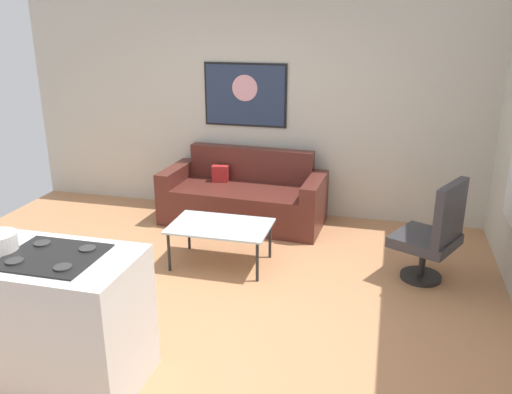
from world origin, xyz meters
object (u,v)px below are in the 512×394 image
object	(u,v)px
couch	(244,198)
coffee_table	(220,228)
wall_painting	(245,95)
armchair	(434,234)

from	to	relation	value
couch	coffee_table	xyz separation A→B (m)	(0.09, -1.19, 0.10)
couch	wall_painting	distance (m)	1.26
armchair	wall_painting	world-z (taller)	wall_painting
armchair	wall_painting	bearing A→B (deg)	146.11
couch	coffee_table	size ratio (longest dim) A/B	1.97
coffee_table	wall_painting	world-z (taller)	wall_painting
couch	armchair	distance (m)	2.38
coffee_table	wall_painting	size ratio (longest dim) A/B	0.96
coffee_table	armchair	world-z (taller)	armchair
armchair	coffee_table	bearing A→B (deg)	-176.17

